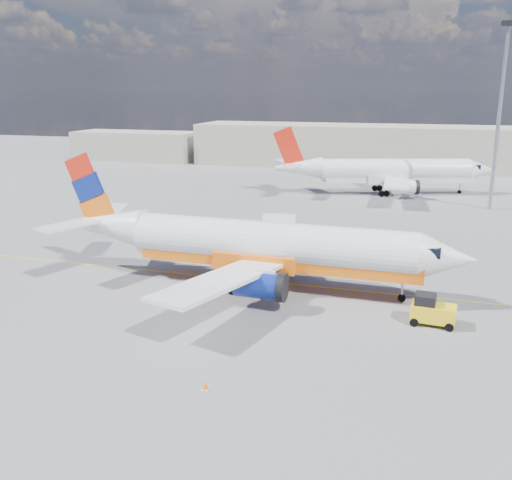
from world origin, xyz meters
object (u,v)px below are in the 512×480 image
(gse_tug, at_px, (432,311))
(traffic_cone, at_px, (205,385))
(main_jet, at_px, (259,245))
(second_jet, at_px, (388,172))

(gse_tug, xyz_separation_m, traffic_cone, (-11.05, -12.02, -0.71))
(gse_tug, height_order, traffic_cone, gse_tug)
(main_jet, distance_m, second_jet, 44.43)
(second_jet, height_order, gse_tug, second_jet)
(second_jet, xyz_separation_m, gse_tug, (6.29, -47.85, -2.30))
(gse_tug, bearing_deg, second_jet, 102.15)
(main_jet, relative_size, second_jet, 1.02)
(second_jet, relative_size, traffic_cone, 64.90)
(main_jet, xyz_separation_m, gse_tug, (12.89, -3.91, -2.36))
(second_jet, distance_m, traffic_cone, 60.13)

